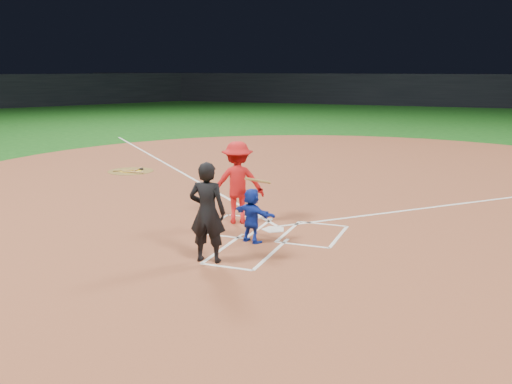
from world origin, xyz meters
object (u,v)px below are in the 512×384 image
(on_deck_circle, at_px, (131,171))
(umpire, at_px, (207,212))
(home_plate, at_px, (274,229))
(batter_at_plate, at_px, (238,183))
(catcher, at_px, (252,215))

(on_deck_circle, distance_m, umpire, 10.88)
(home_plate, distance_m, batter_at_plate, 1.50)
(catcher, bearing_deg, batter_at_plate, -35.56)
(on_deck_circle, relative_size, batter_at_plate, 0.83)
(home_plate, distance_m, umpire, 2.83)
(on_deck_circle, xyz_separation_m, batter_at_plate, (6.55, -5.23, 1.02))
(catcher, relative_size, batter_at_plate, 0.60)
(batter_at_plate, bearing_deg, catcher, -56.66)
(catcher, distance_m, batter_at_plate, 1.74)
(home_plate, height_order, batter_at_plate, batter_at_plate)
(on_deck_circle, relative_size, catcher, 1.39)
(home_plate, height_order, umpire, umpire)
(umpire, distance_m, batter_at_plate, 2.98)
(home_plate, xyz_separation_m, on_deck_circle, (-7.61, 5.56, -0.00))
(on_deck_circle, bearing_deg, batter_at_plate, -38.65)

